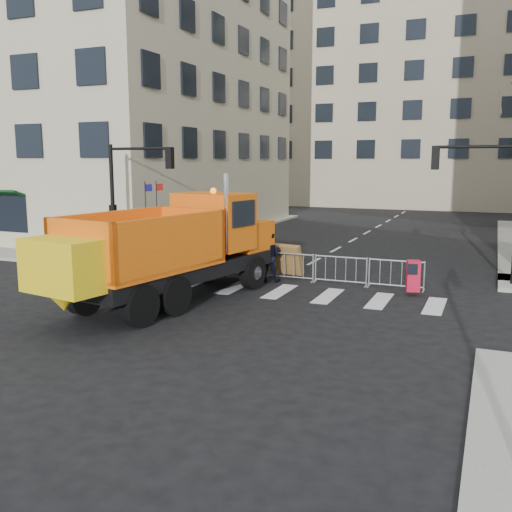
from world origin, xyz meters
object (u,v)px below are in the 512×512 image
at_px(plow_truck, 170,246).
at_px(newspaper_box, 413,276).
at_px(cop_a, 221,257).
at_px(worker, 184,247).
at_px(cop_b, 268,257).
at_px(cop_c, 246,258).

relative_size(plow_truck, newspaper_box, 10.31).
bearing_deg(newspaper_box, cop_a, 162.96).
height_order(plow_truck, newspaper_box, plow_truck).
distance_m(plow_truck, cop_a, 4.51).
bearing_deg(cop_a, newspaper_box, 147.78).
xyz_separation_m(plow_truck, cop_a, (-0.31, 4.37, -1.05)).
bearing_deg(worker, cop_b, -30.03).
height_order(plow_truck, worker, plow_truck).
height_order(cop_b, newspaper_box, cop_b).
xyz_separation_m(plow_truck, newspaper_box, (7.33, 4.12, -1.20)).
relative_size(worker, newspaper_box, 1.71).
distance_m(cop_b, newspaper_box, 5.57).
xyz_separation_m(cop_a, newspaper_box, (7.64, -0.25, -0.14)).
height_order(cop_a, cop_b, cop_b).
height_order(plow_truck, cop_b, plow_truck).
bearing_deg(cop_a, worker, -42.44).
height_order(cop_a, worker, worker).
bearing_deg(cop_c, newspaper_box, 104.07).
relative_size(plow_truck, cop_c, 6.46).
height_order(plow_truck, cop_c, plow_truck).
xyz_separation_m(plow_truck, cop_b, (1.77, 4.37, -0.91)).
xyz_separation_m(cop_b, cop_c, (-0.94, 0.00, -0.11)).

